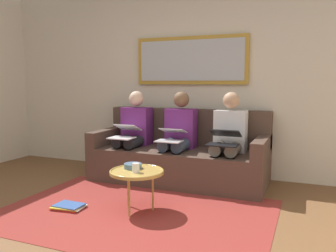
# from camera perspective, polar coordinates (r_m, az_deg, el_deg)

# --- Properties ---
(wall_rear) EXTENTS (6.00, 0.12, 2.60)m
(wall_rear) POSITION_cam_1_polar(r_m,az_deg,el_deg) (4.89, 4.04, 7.63)
(wall_rear) COLOR beige
(wall_rear) RESTS_ON ground_plane
(area_rug) EXTENTS (2.60, 1.80, 0.01)m
(area_rug) POSITION_cam_1_polar(r_m,az_deg,el_deg) (3.50, -5.43, -13.84)
(area_rug) COLOR maroon
(area_rug) RESTS_ON ground_plane
(couch) EXTENTS (2.20, 0.90, 0.90)m
(couch) POSITION_cam_1_polar(r_m,az_deg,el_deg) (4.53, 2.01, -4.91)
(couch) COLOR #4C382D
(couch) RESTS_ON ground_plane
(framed_mirror) EXTENTS (1.56, 0.05, 0.64)m
(framed_mirror) POSITION_cam_1_polar(r_m,az_deg,el_deg) (4.81, 3.71, 10.62)
(framed_mirror) COLOR #B7892D
(coffee_table) EXTENTS (0.53, 0.53, 0.41)m
(coffee_table) POSITION_cam_1_polar(r_m,az_deg,el_deg) (3.43, -5.16, -7.52)
(coffee_table) COLOR tan
(coffee_table) RESTS_ON ground_plane
(cup) EXTENTS (0.07, 0.07, 0.09)m
(cup) POSITION_cam_1_polar(r_m,az_deg,el_deg) (3.36, -5.27, -6.80)
(cup) COLOR silver
(cup) RESTS_ON coffee_table
(bowl) EXTENTS (0.18, 0.18, 0.05)m
(bowl) POSITION_cam_1_polar(r_m,az_deg,el_deg) (3.52, -5.75, -6.49)
(bowl) COLOR slate
(bowl) RESTS_ON coffee_table
(person_left) EXTENTS (0.38, 0.58, 1.14)m
(person_left) POSITION_cam_1_polar(r_m,az_deg,el_deg) (4.24, 9.85, -1.76)
(person_left) COLOR silver
(person_left) RESTS_ON couch
(laptop_black) EXTENTS (0.34, 0.38, 0.17)m
(laptop_black) POSITION_cam_1_polar(r_m,az_deg,el_deg) (4.01, 9.15, -1.98)
(laptop_black) COLOR black
(person_middle) EXTENTS (0.38, 0.58, 1.14)m
(person_middle) POSITION_cam_1_polar(r_m,az_deg,el_deg) (4.41, 1.72, -1.30)
(person_middle) COLOR #66236B
(person_middle) RESTS_ON couch
(laptop_silver) EXTENTS (0.31, 0.35, 0.15)m
(laptop_silver) POSITION_cam_1_polar(r_m,az_deg,el_deg) (4.19, 0.55, -1.50)
(laptop_silver) COLOR silver
(person_right) EXTENTS (0.38, 0.58, 1.14)m
(person_right) POSITION_cam_1_polar(r_m,az_deg,el_deg) (4.68, -5.65, -0.86)
(person_right) COLOR #66236B
(person_right) RESTS_ON couch
(laptop_white) EXTENTS (0.31, 0.39, 0.17)m
(laptop_white) POSITION_cam_1_polar(r_m,az_deg,el_deg) (4.47, -7.03, -0.96)
(laptop_white) COLOR white
(magazine_stack) EXTENTS (0.32, 0.25, 0.04)m
(magazine_stack) POSITION_cam_1_polar(r_m,az_deg,el_deg) (3.71, -15.92, -12.50)
(magazine_stack) COLOR red
(magazine_stack) RESTS_ON ground_plane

